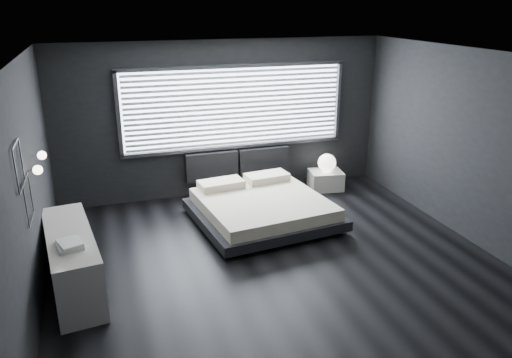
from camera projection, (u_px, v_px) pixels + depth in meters
name	position (u px, v px, depth m)	size (l,w,h in m)	color
room	(276.00, 164.00, 6.55)	(6.04, 6.00, 2.80)	black
window	(235.00, 108.00, 8.95)	(4.14, 0.09, 1.52)	white
headboard	(238.00, 163.00, 9.26)	(1.96, 0.16, 0.52)	black
sconce_near	(37.00, 170.00, 5.70)	(0.18, 0.11, 0.11)	silver
sconce_far	(42.00, 155.00, 6.23)	(0.18, 0.11, 0.11)	silver
wall_art_upper	(19.00, 166.00, 5.05)	(0.01, 0.48, 0.48)	#47474C
wall_art_lower	(28.00, 200.00, 5.43)	(0.01, 0.48, 0.48)	#47474C
bed	(262.00, 207.00, 8.10)	(2.34, 2.25, 0.55)	black
nightstand	(326.00, 180.00, 9.57)	(0.61, 0.50, 0.35)	beige
orb_lamp	(327.00, 163.00, 9.44)	(0.34, 0.34, 0.34)	white
dresser	(73.00, 260.00, 6.20)	(0.77, 1.95, 0.76)	beige
book_stack	(69.00, 244.00, 5.71)	(0.35, 0.41, 0.07)	white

